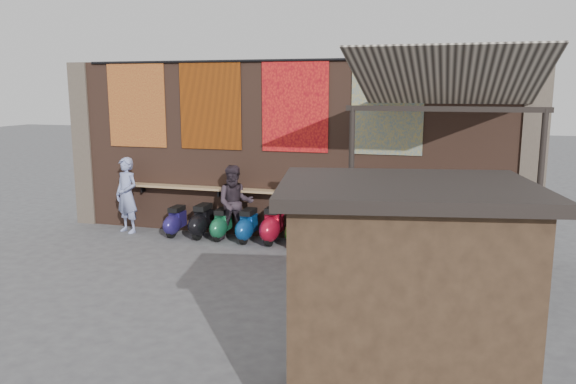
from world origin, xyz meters
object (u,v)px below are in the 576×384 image
(scooter_stool_6, at_px, (322,231))
(diner_right, at_px, (235,203))
(scooter_stool_9, at_px, (404,236))
(scooter_stool_4, at_px, (273,225))
(scooter_stool_10, at_px, (433,239))
(scooter_stool_5, at_px, (297,228))
(market_stall, at_px, (403,311))
(shopper_navy, at_px, (459,229))
(scooter_stool_0, at_px, (176,221))
(scooter_stool_1, at_px, (202,221))
(scooter_stool_7, at_px, (352,233))
(shelf_box, at_px, (299,186))
(shopper_tan, at_px, (387,224))
(diner_left, at_px, (127,195))
(scooter_stool_3, at_px, (247,226))
(scooter_stool_8, at_px, (377,236))
(shopper_grey, at_px, (409,262))
(scooter_stool_2, at_px, (222,224))

(scooter_stool_6, height_order, diner_right, diner_right)
(scooter_stool_6, xyz_separation_m, scooter_stool_9, (1.73, 0.01, 0.01))
(scooter_stool_4, distance_m, scooter_stool_10, 3.44)
(scooter_stool_5, bearing_deg, scooter_stool_4, 177.96)
(scooter_stool_6, xyz_separation_m, market_stall, (2.18, -6.02, 0.83))
(scooter_stool_6, distance_m, shopper_navy, 3.17)
(scooter_stool_5, distance_m, diner_right, 1.51)
(scooter_stool_0, xyz_separation_m, scooter_stool_9, (5.22, 0.02, 0.03))
(scooter_stool_1, xyz_separation_m, scooter_stool_7, (3.47, 0.00, -0.03))
(scooter_stool_0, bearing_deg, shelf_box, 5.69)
(scooter_stool_4, bearing_deg, shopper_tan, -23.13)
(scooter_stool_4, distance_m, market_stall, 6.94)
(shelf_box, bearing_deg, scooter_stool_6, -24.60)
(scooter_stool_5, xyz_separation_m, market_stall, (2.74, -6.02, 0.79))
(scooter_stool_5, distance_m, shopper_navy, 3.66)
(scooter_stool_5, relative_size, scooter_stool_7, 1.12)
(scooter_stool_5, height_order, scooter_stool_10, scooter_stool_5)
(market_stall, bearing_deg, scooter_stool_5, 103.56)
(market_stall, bearing_deg, scooter_stool_4, 107.82)
(scooter_stool_1, bearing_deg, scooter_stool_7, 0.00)
(scooter_stool_5, distance_m, diner_left, 4.21)
(scooter_stool_5, distance_m, market_stall, 6.67)
(scooter_stool_7, distance_m, diner_right, 2.68)
(shelf_box, bearing_deg, scooter_stool_10, -6.54)
(scooter_stool_3, xyz_separation_m, shopper_tan, (3.20, -1.07, 0.51))
(shelf_box, height_order, scooter_stool_6, shelf_box)
(diner_left, bearing_deg, scooter_stool_4, 19.73)
(scooter_stool_3, relative_size, scooter_stool_4, 0.90)
(scooter_stool_0, relative_size, scooter_stool_8, 0.99)
(shelf_box, relative_size, diner_right, 0.32)
(shopper_grey, bearing_deg, scooter_stool_5, -13.92)
(scooter_stool_9, distance_m, shopper_navy, 1.86)
(scooter_stool_1, xyz_separation_m, diner_right, (0.84, -0.05, 0.48))
(scooter_stool_1, bearing_deg, shelf_box, 6.44)
(scooter_stool_9, bearing_deg, scooter_stool_1, 179.86)
(scooter_stool_10, bearing_deg, scooter_stool_0, 179.54)
(market_stall, bearing_deg, scooter_stool_2, 115.99)
(diner_left, height_order, shopper_navy, shopper_navy)
(scooter_stool_0, distance_m, scooter_stool_2, 1.14)
(diner_left, xyz_separation_m, shopper_grey, (6.77, -2.98, -0.14))
(scooter_stool_4, xyz_separation_m, shopper_tan, (2.62, -1.12, 0.47))
(shelf_box, distance_m, scooter_stool_9, 2.51)
(diner_right, bearing_deg, shopper_tan, -39.16)
(shelf_box, distance_m, scooter_stool_7, 1.56)
(diner_right, height_order, market_stall, market_stall)
(scooter_stool_1, distance_m, scooter_stool_10, 5.14)
(scooter_stool_7, xyz_separation_m, scooter_stool_8, (0.55, -0.07, -0.01))
(scooter_stool_0, relative_size, scooter_stool_6, 0.94)
(shopper_grey, bearing_deg, shelf_box, -15.85)
(scooter_stool_4, relative_size, shopper_grey, 0.56)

